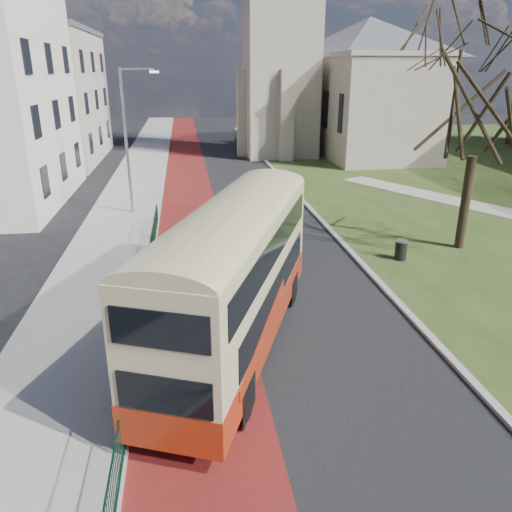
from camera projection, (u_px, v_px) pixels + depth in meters
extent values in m
plane|color=black|center=(246.00, 388.00, 13.33)|extent=(160.00, 160.00, 0.00)
cube|color=black|center=(231.00, 202.00, 32.07)|extent=(9.00, 120.00, 0.01)
cube|color=#591414|center=(188.00, 203.00, 31.71)|extent=(3.40, 120.00, 0.01)
cube|color=gray|center=(127.00, 205.00, 31.19)|extent=(4.00, 120.00, 0.12)
cube|color=#999993|center=(160.00, 203.00, 31.45)|extent=(0.25, 120.00, 0.13)
cube|color=#999993|center=(294.00, 191.00, 34.51)|extent=(0.25, 80.00, 0.13)
cylinder|color=#0C3421|center=(141.00, 295.00, 16.26)|extent=(0.04, 24.00, 0.04)
cylinder|color=#0C3421|center=(143.00, 321.00, 16.60)|extent=(0.04, 24.00, 0.04)
cube|color=gray|center=(281.00, 22.00, 45.40)|extent=(6.50, 6.50, 24.00)
cube|color=gray|center=(364.00, 107.00, 49.17)|extent=(9.00, 18.00, 9.00)
pyramid|color=#565960|center=(371.00, 16.00, 46.32)|extent=(9.00, 18.00, 3.60)
cube|color=#B7AC9B|center=(39.00, 99.00, 44.76)|extent=(10.00, 16.00, 11.00)
cube|color=#565960|center=(29.00, 29.00, 42.74)|extent=(10.30, 16.30, 0.50)
cylinder|color=gray|center=(126.00, 143.00, 27.97)|extent=(0.16, 0.16, 8.00)
cylinder|color=gray|center=(137.00, 69.00, 26.72)|extent=(1.80, 0.10, 0.10)
cube|color=silver|center=(154.00, 72.00, 26.90)|extent=(0.50, 0.18, 0.12)
cube|color=#98260E|center=(236.00, 319.00, 14.98)|extent=(6.11, 10.57, 0.95)
cube|color=#C8BD88|center=(235.00, 262.00, 14.33)|extent=(6.07, 10.51, 2.75)
cube|color=black|center=(200.00, 281.00, 15.15)|extent=(3.22, 7.96, 0.90)
cube|color=black|center=(277.00, 289.00, 14.63)|extent=(3.22, 7.96, 0.90)
cube|color=black|center=(195.00, 240.00, 14.40)|extent=(3.53, 8.73, 0.85)
cube|color=black|center=(276.00, 246.00, 13.87)|extent=(3.53, 8.73, 0.85)
cube|color=black|center=(272.00, 235.00, 19.35)|extent=(2.00, 0.86, 0.99)
cube|color=black|center=(272.00, 199.00, 18.85)|extent=(2.00, 0.86, 0.85)
cube|color=orange|center=(272.00, 185.00, 18.66)|extent=(1.61, 0.72, 0.28)
cylinder|color=black|center=(234.00, 284.00, 18.61)|extent=(0.63, 1.02, 0.99)
cylinder|color=black|center=(291.00, 289.00, 18.13)|extent=(0.63, 1.02, 0.99)
cylinder|color=black|center=(161.00, 387.00, 12.54)|extent=(0.63, 1.02, 0.99)
cylinder|color=black|center=(244.00, 400.00, 12.06)|extent=(0.63, 1.02, 0.99)
cylinder|color=black|center=(465.00, 203.00, 23.03)|extent=(0.43, 0.43, 4.32)
cylinder|color=black|center=(401.00, 251.00, 22.12)|extent=(0.69, 0.69, 0.84)
cylinder|color=gray|center=(402.00, 241.00, 21.96)|extent=(0.74, 0.74, 0.06)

